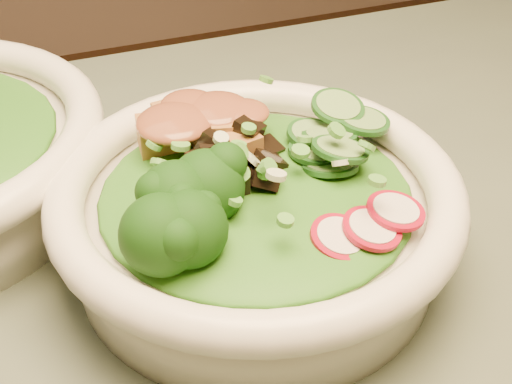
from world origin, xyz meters
name	(u,v)px	position (x,y,z in m)	size (l,w,h in m)	color
dining_table	(454,328)	(0.00, 0.00, 0.64)	(1.20, 0.80, 0.75)	black
salad_bowl	(256,215)	(-0.18, 0.03, 0.79)	(0.29, 0.29, 0.08)	white
lettuce_bed	(256,191)	(-0.18, 0.03, 0.81)	(0.22, 0.22, 0.03)	#165612
broccoli_florets	(180,214)	(-0.24, 0.00, 0.83)	(0.08, 0.07, 0.05)	black
radish_slices	(336,233)	(-0.15, -0.04, 0.82)	(0.12, 0.04, 0.02)	maroon
cucumber_slices	(327,138)	(-0.11, 0.05, 0.83)	(0.07, 0.07, 0.04)	#71A159
mushroom_heap	(243,165)	(-0.18, 0.04, 0.83)	(0.07, 0.07, 0.04)	black
tofu_cubes	(195,135)	(-0.20, 0.09, 0.83)	(0.10, 0.06, 0.04)	#976132
peanut_sauce	(194,119)	(-0.20, 0.09, 0.84)	(0.07, 0.06, 0.02)	brown
scallion_garnish	(256,160)	(-0.18, 0.03, 0.84)	(0.20, 0.20, 0.03)	#4F9936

